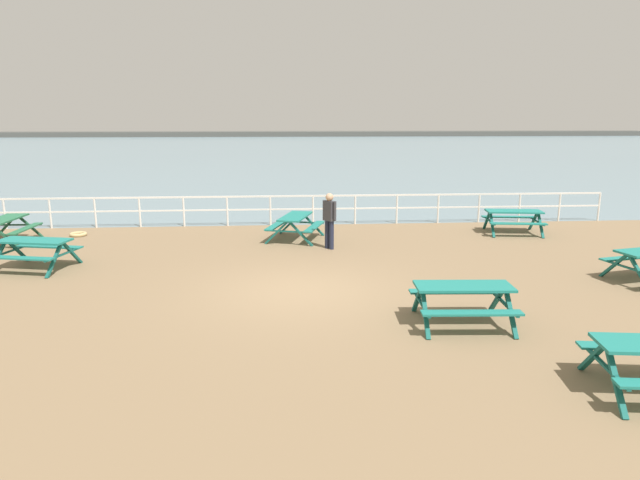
% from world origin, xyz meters
% --- Properties ---
extents(ground_plane, '(30.00, 24.00, 0.20)m').
position_xyz_m(ground_plane, '(0.00, 0.00, -0.10)').
color(ground_plane, '#846B4C').
extents(sea_band, '(142.00, 90.00, 0.01)m').
position_xyz_m(sea_band, '(0.00, 52.75, 0.00)').
color(sea_band, gray).
rests_on(sea_band, ground).
extents(distant_shoreline, '(142.00, 6.00, 1.80)m').
position_xyz_m(distant_shoreline, '(0.00, 95.75, 0.00)').
color(distant_shoreline, '#4C4C47').
rests_on(distant_shoreline, ground).
extents(seaward_railing, '(23.07, 0.07, 1.08)m').
position_xyz_m(seaward_railing, '(-0.00, 7.75, 0.73)').
color(seaward_railing, white).
rests_on(seaward_railing, ground).
extents(picnic_table_near_right, '(1.60, 1.86, 0.80)m').
position_xyz_m(picnic_table_near_right, '(-8.91, 5.48, 0.58)').
color(picnic_table_near_right, '#286B47').
rests_on(picnic_table_near_right, ground).
extents(picnic_table_mid_centre, '(1.99, 1.76, 0.80)m').
position_xyz_m(picnic_table_mid_centre, '(7.36, 5.73, 0.58)').
color(picnic_table_mid_centre, '#1E7A70').
rests_on(picnic_table_mid_centre, ground).
extents(picnic_table_far_left, '(1.96, 2.16, 0.80)m').
position_xyz_m(picnic_table_far_left, '(0.06, 5.30, 0.58)').
color(picnic_table_far_left, '#1E7A70').
rests_on(picnic_table_far_left, ground).
extents(picnic_table_seaward, '(1.89, 1.64, 0.80)m').
position_xyz_m(picnic_table_seaward, '(2.99, -2.32, 0.58)').
color(picnic_table_seaward, '#1E7A70').
rests_on(picnic_table_seaward, ground).
extents(picnic_table_corner, '(2.09, 1.87, 0.80)m').
position_xyz_m(picnic_table_corner, '(-6.71, 2.29, 0.58)').
color(picnic_table_corner, '#1E7A70').
rests_on(picnic_table_corner, ground).
extents(visitor, '(0.39, 0.43, 1.66)m').
position_xyz_m(visitor, '(1.02, 3.99, 0.95)').
color(visitor, '#1E2338').
rests_on(visitor, ground).
extents(rope_coil, '(0.55, 0.55, 0.11)m').
position_xyz_m(rope_coil, '(-7.06, 6.38, 0.06)').
color(rope_coil, tan).
rests_on(rope_coil, ground).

